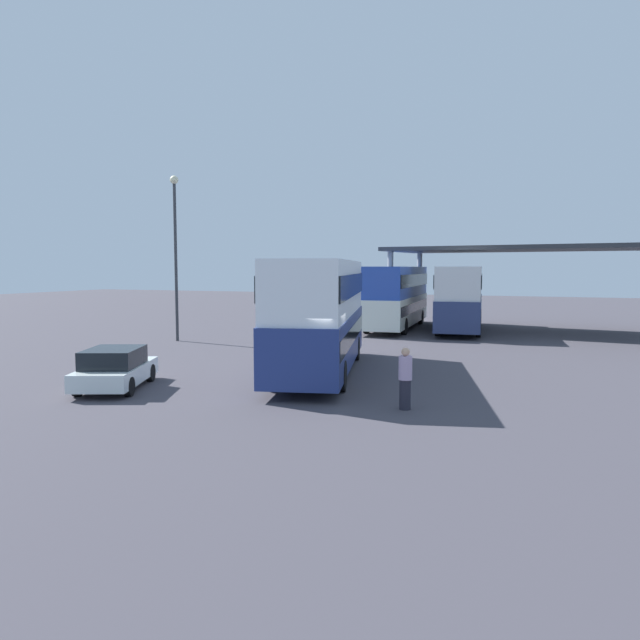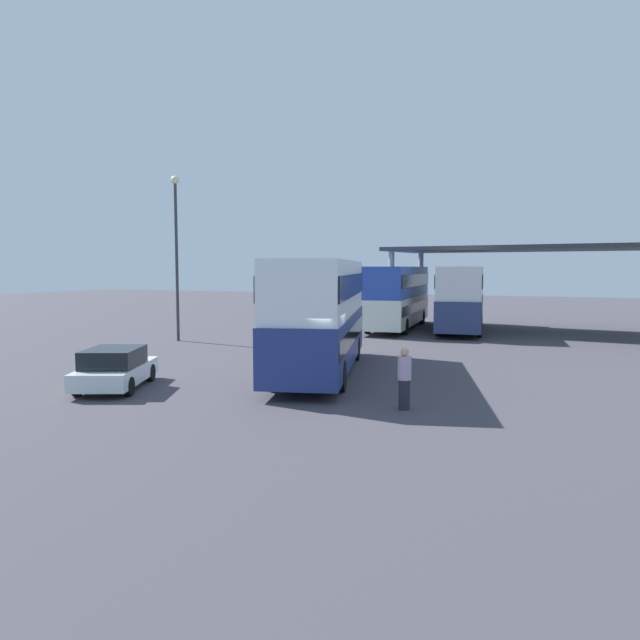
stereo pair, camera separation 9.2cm
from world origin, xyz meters
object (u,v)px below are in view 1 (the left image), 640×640
Objects in this scene: parked_hatchback at (115,368)px; double_decker_mid_row at (461,296)px; pedestrian_waiting at (405,379)px; double_decker_main at (320,312)px; lamppost_tall at (175,239)px; double_decker_near_canopy at (396,295)px.

double_decker_mid_row reaches higher than parked_hatchback.
double_decker_mid_row is 21.88m from pedestrian_waiting.
double_decker_mid_row reaches higher than pedestrian_waiting.
pedestrian_waiting is (9.48, 0.72, 0.20)m from parked_hatchback.
pedestrian_waiting is (4.35, -4.53, -1.44)m from double_decker_main.
lamppost_tall is at bearing 45.95° from double_decker_main.
double_decker_main reaches higher than parked_hatchback.
double_decker_near_canopy is at bearing 86.59° from double_decker_mid_row.
parked_hatchback is 9.51m from pedestrian_waiting.
double_decker_main reaches higher than pedestrian_waiting.
parked_hatchback is 23.85m from double_decker_mid_row.
parked_hatchback is 0.37× the size of double_decker_near_canopy.
double_decker_mid_row is at bearing -22.87° from double_decker_main.
double_decker_near_canopy reaches higher than parked_hatchback.
double_decker_near_canopy is 1.03× the size of double_decker_mid_row.
double_decker_near_canopy is (3.69, 22.29, 1.54)m from parked_hatchback.
double_decker_mid_row is at bearing 39.35° from lamppost_tall.
parked_hatchback is at bearing 154.65° from double_decker_mid_row.
parked_hatchback is 22.64m from double_decker_near_canopy.
double_decker_main is at bearing -29.95° from lamppost_tall.
double_decker_main is 1.23× the size of lamppost_tall.
parked_hatchback is at bearing 174.37° from pedestrian_waiting.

